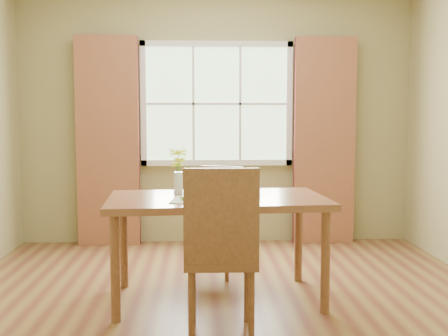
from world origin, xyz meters
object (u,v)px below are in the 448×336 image
chair_near (221,246)px  chair_far (218,215)px  dining_table (217,208)px  croissant_sandwich (206,190)px  water_glass (255,191)px  flower_vase (178,167)px

chair_near → chair_far: (0.03, 1.41, -0.07)m
dining_table → chair_near: bearing=-93.9°
dining_table → chair_near: (-0.00, -0.71, -0.11)m
croissant_sandwich → chair_near: bearing=-85.8°
chair_near → chair_far: bearing=89.7°
dining_table → water_glass: size_ratio=13.58×
water_glass → flower_vase: 0.65m
water_glass → flower_vase: (-0.55, 0.30, 0.15)m
dining_table → chair_far: size_ratio=1.77×
dining_table → chair_far: bearing=84.0°
dining_table → water_glass: 0.32m
croissant_sandwich → chair_far: bearing=78.8°
water_glass → flower_vase: bearing=151.4°
chair_far → chair_near: bearing=-71.2°
flower_vase → dining_table: bearing=-31.8°
croissant_sandwich → dining_table: bearing=53.3°
chair_far → flower_vase: flower_vase is taller
chair_far → croissant_sandwich: 0.89m
chair_near → water_glass: size_ratio=8.80×
chair_far → dining_table: bearing=-72.3°
croissant_sandwich → water_glass: (0.34, 0.01, -0.01)m
croissant_sandwich → water_glass: bearing=-2.8°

